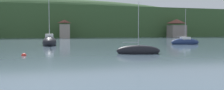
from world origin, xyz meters
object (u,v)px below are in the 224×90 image
Objects in this scene: sailboat_far_9 at (185,42)px; mooring_buoy_near at (24,56)px; sailboat_mid_0 at (138,51)px; shore_building_central at (64,29)px; shore_building_eastcentral at (177,28)px; sailboat_far_10 at (49,42)px.

sailboat_far_9 is 14.43× the size of mooring_buoy_near.
sailboat_mid_0 is at bearing -133.41° from sailboat_far_9.
sailboat_mid_0 reaches higher than mooring_buoy_near.
mooring_buoy_near is at bearing -97.25° from shore_building_central.
shore_building_central is at bearing 108.29° from sailboat_mid_0.
shore_building_eastcentral is 1.06× the size of sailboat_far_9.
shore_building_eastcentral is 0.62× the size of sailboat_far_10.
sailboat_far_9 is (-28.17, -49.85, -3.47)m from shore_building_eastcentral.
shore_building_central reaches higher than mooring_buoy_near.
sailboat_far_10 is at bearing 174.17° from sailboat_far_9.
sailboat_mid_0 is 0.49× the size of sailboat_far_10.
sailboat_far_10 is (-26.15, 3.86, 0.17)m from sailboat_far_9.
sailboat_far_9 reaches higher than mooring_buoy_near.
shore_building_central is at bearing 173.97° from sailboat_far_10.
shore_building_central is 0.94× the size of sailboat_far_9.
mooring_buoy_near is (-56.91, -64.57, -3.89)m from shore_building_eastcentral.
shore_building_eastcentral reaches higher than shore_building_central.
mooring_buoy_near is at bearing -7.01° from sailboat_far_10.
sailboat_mid_0 is 12.03× the size of mooring_buoy_near.
sailboat_far_9 is 0.58× the size of sailboat_far_10.
shore_building_eastcentral is (48.72, 0.18, 0.46)m from shore_building_central.
sailboat_mid_0 is 12.44m from mooring_buoy_near.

